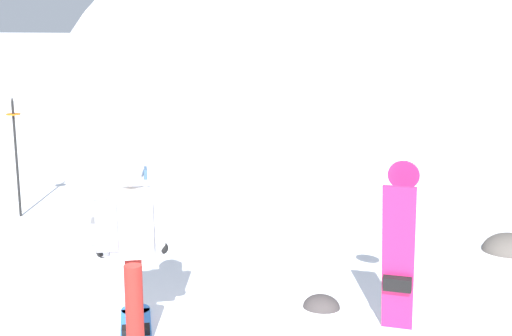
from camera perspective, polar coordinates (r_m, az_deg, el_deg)
ridge_peak_main at (r=39.20m, az=12.10°, el=7.77°), size 37.60×33.84×17.66m
snowboarder_main at (r=5.90m, az=-10.58°, el=-6.54°), size 0.97×1.68×1.71m
spare_snowboard at (r=6.18m, az=11.82°, el=-6.81°), size 0.28×0.50×1.60m
piste_marker_near at (r=10.38m, az=-19.39°, el=1.56°), size 0.20×0.20×1.76m
rock_dark at (r=6.97m, az=5.47°, el=-11.49°), size 0.37×0.32×0.26m
rock_small at (r=9.08m, az=20.34°, el=-6.53°), size 0.65×0.56×0.46m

